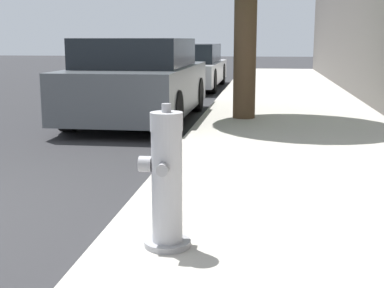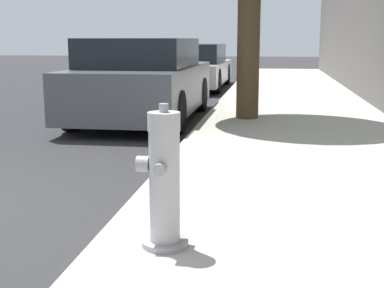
% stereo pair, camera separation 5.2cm
% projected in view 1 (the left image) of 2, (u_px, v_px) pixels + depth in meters
% --- Properties ---
extents(sidewalk_slab, '(2.98, 40.00, 0.12)m').
position_uv_depth(sidewalk_slab, '(332.00, 244.00, 3.45)').
color(sidewalk_slab, '#B7B2A8').
rests_on(sidewalk_slab, ground_plane).
extents(fire_hydrant, '(0.31, 0.31, 0.87)m').
position_uv_depth(fire_hydrant, '(166.00, 182.00, 3.19)').
color(fire_hydrant, '#97979C').
rests_on(fire_hydrant, sidewalk_slab).
extents(parked_car_near, '(1.78, 4.13, 1.37)m').
position_uv_depth(parked_car_near, '(140.00, 81.00, 8.96)').
color(parked_car_near, '#4C5156').
rests_on(parked_car_near, ground_plane).
extents(parked_car_mid, '(1.88, 4.60, 1.23)m').
position_uv_depth(parked_car_mid, '(187.00, 67.00, 14.88)').
color(parked_car_mid, '#B7B7BC').
rests_on(parked_car_mid, ground_plane).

